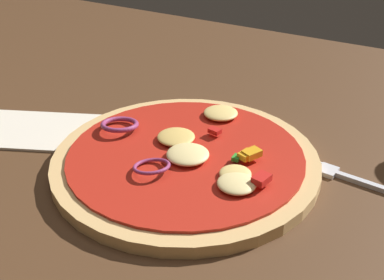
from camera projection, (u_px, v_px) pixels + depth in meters
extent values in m
cube|color=#4C301C|center=(198.00, 166.00, 0.53)|extent=(1.50, 0.92, 0.03)
cylinder|color=tan|center=(182.00, 160.00, 0.50)|extent=(0.28, 0.28, 0.01)
cylinder|color=red|center=(182.00, 153.00, 0.50)|extent=(0.24, 0.24, 0.00)
ellipsoid|color=#E5BC60|center=(176.00, 137.00, 0.51)|extent=(0.04, 0.04, 0.01)
ellipsoid|color=#EFCC72|center=(235.00, 174.00, 0.45)|extent=(0.03, 0.03, 0.01)
ellipsoid|color=#F4DB8E|center=(237.00, 183.00, 0.44)|extent=(0.04, 0.04, 0.01)
ellipsoid|color=#EFCC72|center=(221.00, 113.00, 0.56)|extent=(0.04, 0.04, 0.01)
ellipsoid|color=#F4DB8E|center=(188.00, 154.00, 0.48)|extent=(0.04, 0.04, 0.01)
ellipsoid|color=#EFCC72|center=(190.00, 153.00, 0.49)|extent=(0.03, 0.03, 0.01)
torus|color=#93386B|center=(152.00, 166.00, 0.46)|extent=(0.05, 0.05, 0.01)
torus|color=#93386B|center=(120.00, 124.00, 0.53)|extent=(0.06, 0.06, 0.01)
cube|color=orange|center=(246.00, 155.00, 0.47)|extent=(0.01, 0.02, 0.01)
cube|color=red|center=(215.00, 131.00, 0.52)|extent=(0.01, 0.01, 0.01)
cube|color=orange|center=(252.00, 153.00, 0.48)|extent=(0.02, 0.02, 0.01)
cube|color=#2D8C28|center=(236.00, 158.00, 0.48)|extent=(0.01, 0.01, 0.00)
cube|color=red|center=(262.00, 179.00, 0.44)|extent=(0.02, 0.02, 0.01)
cube|color=silver|center=(328.00, 171.00, 0.49)|extent=(0.02, 0.02, 0.01)
cube|color=silver|center=(309.00, 160.00, 0.51)|extent=(0.03, 0.00, 0.00)
cube|color=silver|center=(307.00, 162.00, 0.50)|extent=(0.03, 0.00, 0.00)
cube|color=silver|center=(305.00, 165.00, 0.50)|extent=(0.03, 0.00, 0.00)
cube|color=silver|center=(302.00, 167.00, 0.49)|extent=(0.03, 0.00, 0.00)
cube|color=silver|center=(34.00, 130.00, 0.57)|extent=(0.16, 0.14, 0.00)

